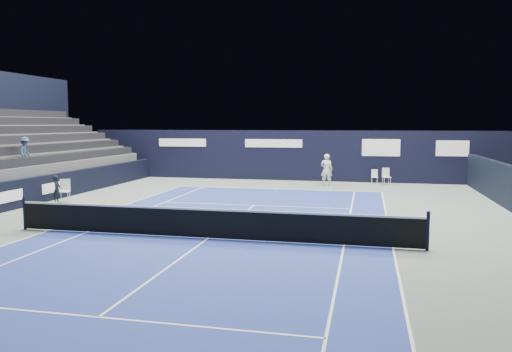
{
  "coord_description": "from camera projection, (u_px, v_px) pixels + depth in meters",
  "views": [
    {
      "loc": [
        4.71,
        -14.31,
        3.51
      ],
      "look_at": [
        0.11,
        6.25,
        1.3
      ],
      "focal_mm": 35.0,
      "sensor_mm": 36.0,
      "label": 1
    }
  ],
  "objects": [
    {
      "name": "line_judge",
      "position": [
        57.0,
        190.0,
        21.91
      ],
      "size": [
        0.4,
        0.51,
        1.26
      ],
      "primitive_type": "imported",
      "rotation": [
        0.0,
        0.0,
        1.8
      ],
      "color": "black",
      "rests_on": "ground"
    },
    {
      "name": "folding_chair_back_b",
      "position": [
        375.0,
        176.0,
        29.42
      ],
      "size": [
        0.37,
        0.36,
        0.82
      ],
      "rotation": [
        0.0,
        0.0,
        0.01
      ],
      "color": "silver",
      "rests_on": "ground"
    },
    {
      "name": "line_judge_chair",
      "position": [
        65.0,
        189.0,
        22.47
      ],
      "size": [
        0.57,
        0.56,
        1.02
      ],
      "rotation": [
        0.0,
        0.0,
        0.34
      ],
      "color": "silver",
      "rests_on": "ground"
    },
    {
      "name": "court_surface",
      "position": [
        208.0,
        239.0,
        15.28
      ],
      "size": [
        10.97,
        23.77,
        0.01
      ],
      "primitive_type": "cube",
      "color": "navy",
      "rests_on": "ground"
    },
    {
      "name": "back_sponsor_wall",
      "position": [
        290.0,
        155.0,
        31.13
      ],
      "size": [
        26.0,
        0.63,
        3.1
      ],
      "color": "black",
      "rests_on": "ground"
    },
    {
      "name": "tennis_player",
      "position": [
        327.0,
        170.0,
        28.27
      ],
      "size": [
        0.69,
        0.86,
        1.82
      ],
      "color": "silver",
      "rests_on": "ground"
    },
    {
      "name": "court_markings",
      "position": [
        208.0,
        239.0,
        15.28
      ],
      "size": [
        11.03,
        23.83,
        0.0
      ],
      "color": "white",
      "rests_on": "court_surface"
    },
    {
      "name": "side_barrier_left",
      "position": [
        52.0,
        187.0,
        23.07
      ],
      "size": [
        0.33,
        22.0,
        1.2
      ],
      "color": "black",
      "rests_on": "ground"
    },
    {
      "name": "tennis_net",
      "position": [
        208.0,
        222.0,
        15.22
      ],
      "size": [
        12.9,
        0.1,
        1.1
      ],
      "color": "black",
      "rests_on": "ground"
    },
    {
      "name": "ground",
      "position": [
        226.0,
        226.0,
        17.22
      ],
      "size": [
        48.0,
        48.0,
        0.0
      ],
      "primitive_type": "plane",
      "color": "#58685E",
      "rests_on": "ground"
    },
    {
      "name": "folding_chair_back_a",
      "position": [
        386.0,
        175.0,
        28.84
      ],
      "size": [
        0.52,
        0.51,
        0.97
      ],
      "rotation": [
        0.0,
        0.0,
        0.26
      ],
      "color": "silver",
      "rests_on": "ground"
    }
  ]
}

